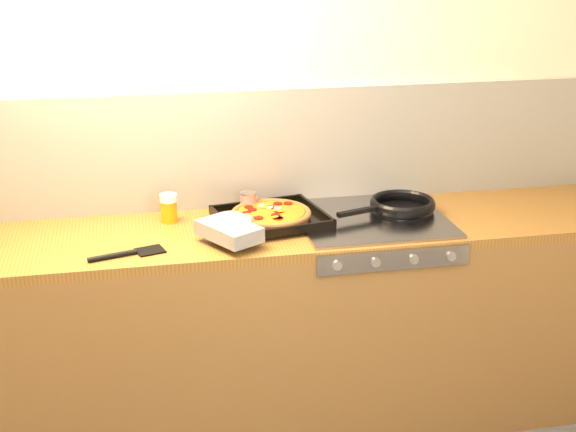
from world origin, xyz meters
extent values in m
plane|color=beige|center=(0.00, 1.40, 1.25)|extent=(3.20, 0.00, 3.20)
cube|color=white|center=(0.00, 1.39, 1.15)|extent=(3.20, 0.02, 0.50)
cube|color=brown|center=(0.00, 1.10, 0.43)|extent=(3.20, 0.60, 0.86)
cube|color=brown|center=(0.00, 1.10, 0.88)|extent=(3.20, 0.60, 0.04)
cube|color=gray|center=(0.45, 0.80, 0.85)|extent=(0.60, 0.03, 0.08)
cylinder|color=#A5A5AA|center=(0.23, 0.78, 0.85)|extent=(0.04, 0.02, 0.04)
cylinder|color=#A5A5AA|center=(0.38, 0.78, 0.85)|extent=(0.04, 0.02, 0.04)
cylinder|color=#A5A5AA|center=(0.53, 0.78, 0.85)|extent=(0.04, 0.02, 0.04)
cylinder|color=#A5A5AA|center=(0.67, 0.78, 0.85)|extent=(0.04, 0.02, 0.04)
cube|color=gray|center=(0.45, 1.10, 0.91)|extent=(0.60, 0.56, 0.02)
cube|color=black|center=(0.04, 1.13, 0.92)|extent=(0.47, 0.43, 0.01)
cube|color=black|center=(0.01, 1.30, 0.94)|extent=(0.41, 0.09, 0.02)
cube|color=black|center=(0.07, 0.96, 0.94)|extent=(0.41, 0.09, 0.02)
cube|color=black|center=(0.24, 1.17, 0.94)|extent=(0.08, 0.36, 0.02)
cube|color=black|center=(-0.16, 1.10, 0.94)|extent=(0.08, 0.36, 0.02)
cylinder|color=#A45F2F|center=(0.04, 1.13, 0.94)|extent=(0.36, 0.36, 0.02)
torus|color=#A45F2F|center=(0.04, 1.13, 0.95)|extent=(0.38, 0.38, 0.02)
cylinder|color=orange|center=(0.04, 1.13, 0.95)|extent=(0.32, 0.32, 0.01)
cylinder|color=maroon|center=(0.07, 1.12, 0.96)|extent=(0.04, 0.04, 0.01)
cylinder|color=maroon|center=(-0.04, 1.20, 0.96)|extent=(0.04, 0.04, 0.01)
cylinder|color=maroon|center=(0.05, 1.04, 0.96)|extent=(0.04, 0.04, 0.01)
cylinder|color=maroon|center=(-0.06, 1.13, 0.96)|extent=(0.04, 0.04, 0.01)
cylinder|color=maroon|center=(0.08, 1.22, 0.96)|extent=(0.04, 0.04, 0.01)
cylinder|color=maroon|center=(0.05, 1.18, 0.96)|extent=(0.04, 0.04, 0.01)
cylinder|color=maroon|center=(-0.02, 1.06, 0.96)|extent=(0.04, 0.04, 0.01)
cylinder|color=maroon|center=(0.13, 1.21, 0.96)|extent=(0.04, 0.04, 0.01)
cylinder|color=maroon|center=(0.05, 1.04, 0.96)|extent=(0.04, 0.04, 0.01)
cylinder|color=maroon|center=(0.05, 1.08, 0.96)|extent=(0.04, 0.04, 0.01)
cylinder|color=maroon|center=(-0.03, 1.16, 0.96)|extent=(0.04, 0.04, 0.01)
ellipsoid|color=orange|center=(-0.03, 1.10, 0.96)|extent=(0.04, 0.03, 0.01)
ellipsoid|color=orange|center=(-0.06, 1.10, 0.96)|extent=(0.04, 0.03, 0.01)
ellipsoid|color=orange|center=(0.02, 1.18, 0.96)|extent=(0.04, 0.03, 0.01)
ellipsoid|color=orange|center=(0.01, 1.22, 0.96)|extent=(0.04, 0.03, 0.01)
ellipsoid|color=orange|center=(0.04, 1.06, 0.96)|extent=(0.04, 0.03, 0.01)
ellipsoid|color=orange|center=(0.08, 1.12, 0.96)|extent=(0.04, 0.03, 0.01)
ellipsoid|color=orange|center=(0.06, 1.14, 0.96)|extent=(0.04, 0.03, 0.01)
ellipsoid|color=orange|center=(-0.03, 1.09, 0.96)|extent=(0.04, 0.03, 0.01)
ellipsoid|color=orange|center=(0.03, 1.21, 0.96)|extent=(0.04, 0.03, 0.01)
ellipsoid|color=silver|center=(0.02, 1.21, 0.96)|extent=(0.04, 0.04, 0.01)
ellipsoid|color=silver|center=(0.04, 1.18, 0.96)|extent=(0.04, 0.04, 0.01)
ellipsoid|color=silver|center=(0.07, 1.16, 0.96)|extent=(0.04, 0.04, 0.01)
cube|color=black|center=(-0.15, 0.94, 0.96)|extent=(0.25, 0.29, 0.06)
ellipsoid|color=black|center=(-0.13, 1.06, 0.96)|extent=(0.17, 0.17, 0.06)
cylinder|color=black|center=(-0.08, 0.99, 0.96)|extent=(0.08, 0.11, 0.05)
cylinder|color=black|center=(0.60, 1.14, 0.92)|extent=(0.31, 0.31, 0.01)
torus|color=black|center=(0.60, 1.14, 0.95)|extent=(0.34, 0.34, 0.03)
cube|color=black|center=(0.39, 1.08, 0.95)|extent=(0.19, 0.08, 0.02)
cylinder|color=maroon|center=(-0.03, 1.27, 0.95)|extent=(0.08, 0.08, 0.09)
cylinder|color=#B2B2B7|center=(-0.03, 1.27, 0.99)|extent=(0.08, 0.08, 0.01)
cylinder|color=#B2B2B7|center=(-0.03, 1.27, 0.90)|extent=(0.08, 0.08, 0.01)
cylinder|color=orange|center=(-0.36, 1.25, 0.94)|extent=(0.07, 0.07, 0.09)
cylinder|color=silver|center=(-0.36, 1.25, 1.00)|extent=(0.07, 0.07, 0.03)
cylinder|color=#A56A46|center=(0.03, 1.26, 0.91)|extent=(0.26, 0.06, 0.02)
ellipsoid|color=#A56A46|center=(0.17, 1.28, 0.91)|extent=(0.06, 0.04, 0.02)
cube|color=black|center=(-0.45, 0.94, 0.90)|extent=(0.12, 0.11, 0.01)
cylinder|color=black|center=(-0.59, 0.90, 0.91)|extent=(0.18, 0.07, 0.02)
camera|label=1|loc=(-0.50, -1.86, 2.02)|focal=50.00mm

